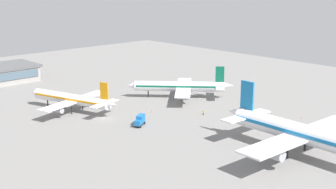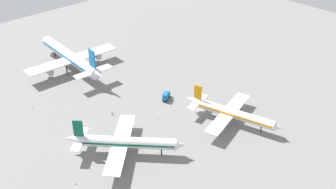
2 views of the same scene
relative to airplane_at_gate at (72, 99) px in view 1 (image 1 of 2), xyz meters
The scene contains 9 objects.
ground 15.93m from the airplane_at_gate, 99.30° to the left, with size 288.00×288.00×0.00m, color gray.
airplane_at_gate is the anchor object (origin of this frame).
airplane_taxiing 82.53m from the airplane_at_gate, 104.70° to the left, with size 44.80×55.90×17.01m.
airplane_distant 42.86m from the airplane_at_gate, 162.23° to the left, with size 32.03×33.44×12.69m.
catering_truck 30.07m from the airplane_at_gate, 102.82° to the left, with size 5.77×4.53×3.30m.
ground_crew_worker 46.40m from the airplane_at_gate, 130.44° to the left, with size 0.53×0.53×1.67m.
safety_cone_near_gate 28.44m from the airplane_at_gate, 133.48° to the left, with size 0.44×0.44×0.60m, color #EA590C.
safety_cone_mid_apron 62.69m from the airplane_at_gate, 169.54° to the left, with size 0.44×0.44×0.60m, color #EA590C.
safety_cone_far_side 79.35m from the airplane_at_gate, 130.24° to the left, with size 0.44×0.44×0.60m, color #EA590C.
Camera 1 is at (84.92, 121.34, 45.36)m, focal length 48.96 mm.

